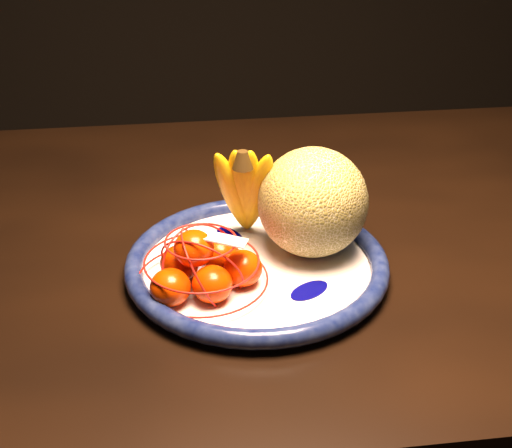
{
  "coord_description": "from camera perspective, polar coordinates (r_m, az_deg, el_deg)",
  "views": [
    {
      "loc": [
        0.07,
        -0.83,
        1.26
      ],
      "look_at": [
        0.16,
        -0.04,
        0.81
      ],
      "focal_mm": 50.0,
      "sensor_mm": 36.0,
      "label": 1
    }
  ],
  "objects": [
    {
      "name": "fruit_bowl",
      "position": [
        0.94,
        0.07,
        -3.3
      ],
      "size": [
        0.35,
        0.35,
        0.03
      ],
      "rotation": [
        0.0,
        0.0,
        -0.01
      ],
      "color": "white",
      "rests_on": "dining_table"
    },
    {
      "name": "price_tag",
      "position": [
        0.86,
        -3.1,
        -1.11
      ],
      "size": [
        0.08,
        0.05,
        0.01
      ],
      "primitive_type": "cube",
      "rotation": [
        -0.14,
        0.1,
        -0.35
      ],
      "color": "white",
      "rests_on": "mandarin_bag"
    },
    {
      "name": "banana_bunch",
      "position": [
        0.96,
        -0.89,
        2.98
      ],
      "size": [
        0.1,
        0.1,
        0.16
      ],
      "rotation": [
        0.0,
        0.0,
        -0.19
      ],
      "color": "#E0AE0C",
      "rests_on": "fruit_bowl"
    },
    {
      "name": "cantaloupe",
      "position": [
        0.94,
        4.57,
        1.75
      ],
      "size": [
        0.15,
        0.15,
        0.15
      ],
      "primitive_type": "sphere",
      "color": "olive",
      "rests_on": "fruit_bowl"
    },
    {
      "name": "dining_table",
      "position": [
        1.09,
        -6.32,
        -4.24
      ],
      "size": [
        1.49,
        0.91,
        0.74
      ],
      "rotation": [
        0.0,
        0.0,
        0.01
      ],
      "color": "black",
      "rests_on": "ground"
    },
    {
      "name": "mandarin_bag",
      "position": [
        0.88,
        -4.26,
        -3.48
      ],
      "size": [
        0.19,
        0.19,
        0.1
      ],
      "rotation": [
        0.0,
        0.0,
        0.2
      ],
      "color": "#FF3300",
      "rests_on": "fruit_bowl"
    }
  ]
}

